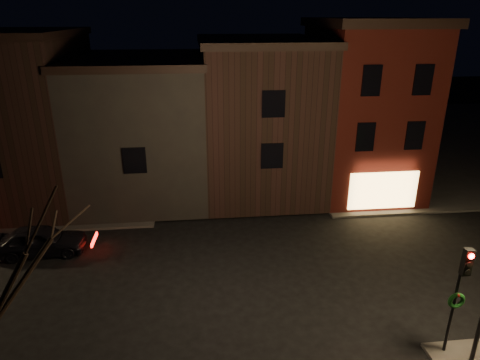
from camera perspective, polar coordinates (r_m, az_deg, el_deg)
name	(u,v)px	position (r m, az deg, el deg)	size (l,w,h in m)	color
ground	(258,274)	(19.54, 2.44, -12.39)	(120.00, 120.00, 0.00)	black
sidewalk_far_right	(440,139)	(43.88, 25.12, 5.02)	(30.00, 30.00, 0.12)	#2D2B28
corner_building	(364,107)	(28.17, 16.19, 9.32)	(6.50, 8.50, 10.50)	#4C130D
row_building_a	(259,115)	(27.54, 2.48, 8.67)	(7.30, 10.30, 9.40)	black
row_building_b	(144,126)	(27.54, -12.74, 7.10)	(7.80, 10.30, 8.40)	black
row_building_c	(20,116)	(29.13, -27.29, 7.54)	(7.30, 10.30, 9.90)	black
traffic_signal	(460,286)	(15.56, 27.29, -12.40)	(0.58, 0.38, 4.05)	black
parked_car_a	(41,240)	(22.77, -25.05, -7.29)	(1.68, 4.17, 1.42)	black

